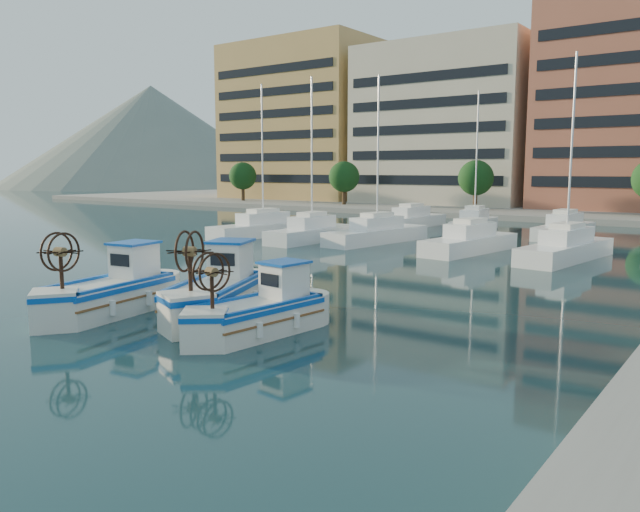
{
  "coord_description": "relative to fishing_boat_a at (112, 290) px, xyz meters",
  "views": [
    {
      "loc": [
        13.74,
        -14.31,
        5.12
      ],
      "look_at": [
        -1.67,
        6.74,
        1.5
      ],
      "focal_mm": 35.0,
      "sensor_mm": 36.0,
      "label": 1
    }
  ],
  "objects": [
    {
      "name": "fishing_boat_b",
      "position": [
        3.31,
        2.01,
        0.03
      ],
      "size": [
        3.87,
        5.38,
        3.24
      ],
      "rotation": [
        0.0,
        0.0,
        0.4
      ],
      "color": "silver",
      "rests_on": "ground"
    },
    {
      "name": "yacht_marina",
      "position": [
        2.26,
        29.06,
        -0.34
      ],
      "size": [
        39.73,
        22.77,
        11.5
      ],
      "color": "white",
      "rests_on": "ground"
    },
    {
      "name": "fishing_boat_c",
      "position": [
        6.16,
        1.05,
        -0.1
      ],
      "size": [
        2.23,
        4.55,
        2.78
      ],
      "rotation": [
        0.0,
        0.0,
        -0.1
      ],
      "color": "silver",
      "rests_on": "ground"
    },
    {
      "name": "ground",
      "position": [
        5.2,
        1.04,
        -0.86
      ],
      "size": [
        300.0,
        300.0,
        0.0
      ],
      "primitive_type": "plane",
      "color": "#1A3D44",
      "rests_on": "ground"
    },
    {
      "name": "fishing_boat_a",
      "position": [
        0.0,
        0.0,
        0.0
      ],
      "size": [
        2.79,
        5.15,
        3.13
      ],
      "rotation": [
        0.0,
        0.0,
        0.16
      ],
      "color": "silver",
      "rests_on": "ground"
    },
    {
      "name": "hill_west",
      "position": [
        -134.8,
        111.04,
        -0.86
      ],
      "size": [
        180.0,
        180.0,
        60.0
      ],
      "primitive_type": "cone",
      "color": "slate",
      "rests_on": "ground"
    }
  ]
}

